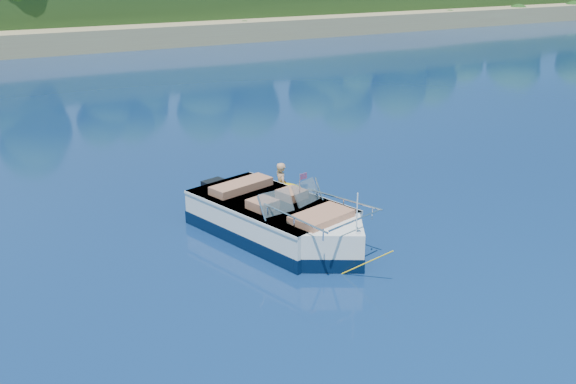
# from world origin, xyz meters

# --- Properties ---
(ground) EXTENTS (160.00, 160.00, 0.00)m
(ground) POSITION_xyz_m (0.00, 0.00, 0.00)
(ground) COLOR #091842
(ground) RESTS_ON ground
(motorboat) EXTENTS (2.94, 5.64, 1.92)m
(motorboat) POSITION_xyz_m (-1.23, 1.34, 0.37)
(motorboat) COLOR white
(motorboat) RESTS_ON ground
(tow_tube) EXTENTS (1.58, 1.58, 0.36)m
(tow_tube) POSITION_xyz_m (0.02, 3.64, 0.09)
(tow_tube) COLOR #F1BF00
(tow_tube) RESTS_ON ground
(boy) EXTENTS (0.40, 0.75, 1.41)m
(boy) POSITION_xyz_m (0.02, 3.63, 0.00)
(boy) COLOR tan
(boy) RESTS_ON ground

